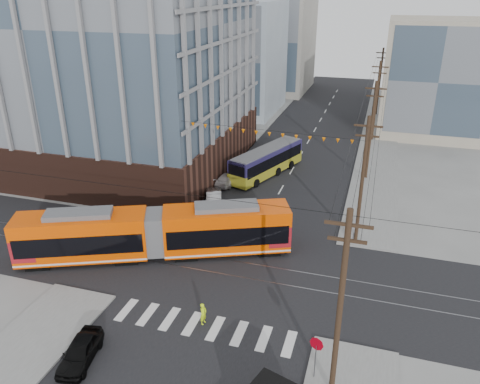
% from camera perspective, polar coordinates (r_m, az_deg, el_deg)
% --- Properties ---
extents(ground, '(160.00, 160.00, 0.00)m').
position_cam_1_polar(ground, '(33.60, -2.55, -12.88)').
color(ground, slate).
extents(office_building, '(30.00, 25.00, 28.60)m').
position_cam_1_polar(office_building, '(57.83, -16.56, 17.18)').
color(office_building, '#381E16').
rests_on(office_building, ground).
extents(bg_bldg_nw_near, '(18.00, 16.00, 18.00)m').
position_cam_1_polar(bg_bldg_nw_near, '(82.39, -1.79, 16.09)').
color(bg_bldg_nw_near, '#8C99A5').
rests_on(bg_bldg_nw_near, ground).
extents(bg_bldg_ne_near, '(14.00, 14.00, 16.00)m').
position_cam_1_polar(bg_bldg_ne_near, '(74.59, 22.56, 12.76)').
color(bg_bldg_ne_near, gray).
rests_on(bg_bldg_ne_near, ground).
extents(bg_bldg_nw_far, '(16.00, 18.00, 20.00)m').
position_cam_1_polar(bg_bldg_nw_far, '(100.55, 3.75, 18.03)').
color(bg_bldg_nw_far, gray).
rests_on(bg_bldg_nw_far, ground).
extents(bg_bldg_ne_far, '(16.00, 16.00, 14.00)m').
position_cam_1_polar(bg_bldg_ne_far, '(94.61, 22.88, 14.10)').
color(bg_bldg_ne_far, '#8C99A5').
rests_on(bg_bldg_ne_far, ground).
extents(utility_pole_near, '(0.30, 0.30, 11.00)m').
position_cam_1_polar(utility_pole_near, '(24.19, 12.06, -13.83)').
color(utility_pole_near, black).
rests_on(utility_pole_near, ground).
extents(utility_pole_far, '(0.30, 0.30, 11.00)m').
position_cam_1_polar(utility_pole_far, '(82.59, 16.65, 12.70)').
color(utility_pole_far, black).
rests_on(utility_pole_far, ground).
extents(streetcar, '(20.84, 11.36, 4.13)m').
position_cam_1_polar(streetcar, '(37.91, -10.26, -4.95)').
color(streetcar, '#EC4700').
rests_on(streetcar, ground).
extents(city_bus, '(6.30, 11.68, 3.27)m').
position_cam_1_polar(city_bus, '(53.89, 3.30, 3.78)').
color(city_bus, '#221C48').
rests_on(city_bus, ground).
extents(black_sedan, '(2.33, 4.24, 1.37)m').
position_cam_1_polar(black_sedan, '(30.05, -18.91, -17.91)').
color(black_sedan, black).
rests_on(black_sedan, ground).
extents(parked_car_silver, '(2.82, 4.50, 1.40)m').
position_cam_1_polar(parked_car_silver, '(47.10, -3.19, -0.49)').
color(parked_car_silver, '#A8A8A8').
rests_on(parked_car_silver, ground).
extents(parked_car_white, '(2.32, 4.54, 1.26)m').
position_cam_1_polar(parked_car_white, '(51.44, -1.43, 1.61)').
color(parked_car_white, '#B3AEAD').
rests_on(parked_car_white, ground).
extents(parked_car_grey, '(2.97, 5.13, 1.34)m').
position_cam_1_polar(parked_car_grey, '(52.70, -0.07, 2.23)').
color(parked_car_grey, '#4F515B').
rests_on(parked_car_grey, ground).
extents(pedestrian, '(0.46, 0.61, 1.52)m').
position_cam_1_polar(pedestrian, '(31.14, -4.50, -14.57)').
color(pedestrian, '#D2FA13').
rests_on(pedestrian, ground).
extents(stop_sign, '(1.02, 1.02, 2.67)m').
position_cam_1_polar(stop_sign, '(27.46, 9.16, -19.57)').
color(stop_sign, '#9F0313').
rests_on(stop_sign, ground).
extents(jersey_barrier, '(1.22, 3.67, 0.72)m').
position_cam_1_polar(jersey_barrier, '(43.03, 13.85, -4.19)').
color(jersey_barrier, slate).
rests_on(jersey_barrier, ground).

